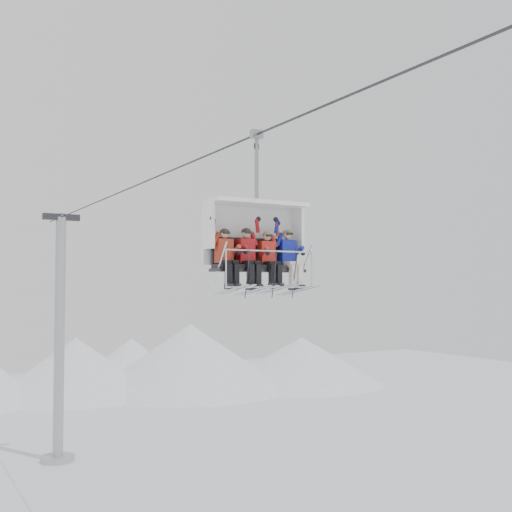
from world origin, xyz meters
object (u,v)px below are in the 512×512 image
skier_far_left (226,256)px  chairlift_carrier (254,237)px  skier_center_left (248,256)px  lift_tower_right (59,354)px  skier_center_right (269,257)px  skier_far_right (289,257)px

skier_far_left → chairlift_carrier: bearing=18.5°
chairlift_carrier → skier_center_left: 0.69m
lift_tower_right → skier_center_right: lift_tower_right is taller
chairlift_carrier → skier_far_left: chairlift_carrier is taller
skier_center_left → skier_far_right: bearing=0.1°
skier_far_left → skier_center_right: 1.19m
skier_far_left → skier_far_right: skier_far_right is taller
lift_tower_right → skier_center_right: size_ratio=7.99×
skier_far_right → skier_center_left: bearing=-179.9°
skier_center_left → skier_center_right: bearing=-0.8°
chairlift_carrier → skier_far_right: bearing=-20.0°
skier_far_left → skier_center_left: bearing=0.4°
chairlift_carrier → skier_center_right: (0.25, -0.32, -0.54)m
skier_far_right → chairlift_carrier: bearing=160.0°
skier_far_right → skier_center_right: bearing=-179.1°
skier_center_left → skier_far_right: skier_far_right is taller
skier_center_right → skier_far_right: bearing=0.9°
skier_far_right → lift_tower_right: bearing=92.2°
skier_center_left → skier_far_left: bearing=-179.6°
lift_tower_right → skier_far_right: (0.85, -22.21, 4.44)m
skier_far_left → skier_far_right: size_ratio=1.00×
skier_center_left → skier_far_right: 1.20m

